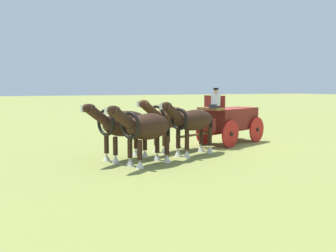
% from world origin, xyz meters
% --- Properties ---
extents(ground_plane, '(220.00, 220.00, 0.00)m').
position_xyz_m(ground_plane, '(0.00, 0.00, 0.00)').
color(ground_plane, olive).
extents(show_wagon, '(5.80, 3.00, 2.78)m').
position_xyz_m(show_wagon, '(0.13, 0.06, 1.20)').
color(show_wagon, maroon).
rests_on(show_wagon, ground).
extents(draft_horse_rear_near, '(3.05, 1.67, 2.25)m').
position_xyz_m(draft_horse_rear_near, '(3.31, 2.04, 1.38)').
color(draft_horse_rear_near, '#331E14').
rests_on(draft_horse_rear_near, ground).
extents(draft_horse_rear_off, '(3.01, 1.68, 2.30)m').
position_xyz_m(draft_horse_rear_off, '(3.79, 0.83, 1.42)').
color(draft_horse_rear_off, brown).
rests_on(draft_horse_rear_off, ground).
extents(draft_horse_lead_near, '(2.90, 1.65, 2.21)m').
position_xyz_m(draft_horse_lead_near, '(5.71, 3.01, 1.34)').
color(draft_horse_lead_near, '#331E14').
rests_on(draft_horse_lead_near, ground).
extents(draft_horse_lead_off, '(3.06, 1.72, 2.23)m').
position_xyz_m(draft_horse_lead_off, '(6.19, 1.81, 1.36)').
color(draft_horse_lead_off, '#331E14').
rests_on(draft_horse_lead_off, ground).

